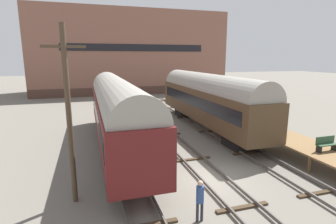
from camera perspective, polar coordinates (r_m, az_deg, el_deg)
ground_plane at (r=15.32m, az=9.61°, el=-14.31°), size 200.00×200.00×0.00m
track_left at (r=14.01m, az=-7.45°, el=-16.21°), size 2.60×60.00×0.26m
track_middle at (r=15.26m, az=9.63°, el=-13.83°), size 2.60×60.00×0.26m
track_right at (r=17.56m, az=22.87°, el=-11.11°), size 2.60×60.00×0.26m
train_car_maroon at (r=19.41m, az=-11.05°, el=0.58°), size 2.95×18.35×5.26m
train_car_brown at (r=25.10m, az=8.53°, el=3.12°), size 3.01×17.90×5.25m
station_platform at (r=18.58m, az=31.44°, el=-7.89°), size 2.91×10.71×1.08m
bench at (r=18.73m, az=31.18°, el=-5.86°), size 1.40×0.40×0.91m
person_worker at (r=11.31m, az=6.98°, el=-17.87°), size 0.32×0.32×1.83m
utility_pole at (r=12.40m, az=-20.78°, el=-0.48°), size 1.80×0.24×8.12m
warehouse_building at (r=54.25m, az=-8.23°, el=12.64°), size 36.23×12.23×15.39m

